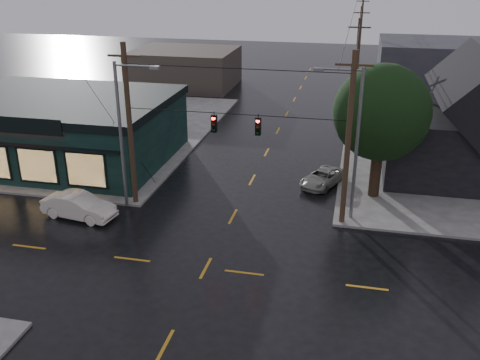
% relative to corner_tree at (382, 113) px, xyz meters
% --- Properties ---
extents(ground_plane, '(160.00, 160.00, 0.00)m').
position_rel_corner_tree_xyz_m(ground_plane, '(-8.35, -10.80, -5.71)').
color(ground_plane, black).
extents(sidewalk_nw, '(28.00, 28.00, 0.15)m').
position_rel_corner_tree_xyz_m(sidewalk_nw, '(-28.35, 9.20, -5.64)').
color(sidewalk_nw, '#615E5A').
rests_on(sidewalk_nw, ground).
extents(pizza_shop, '(16.30, 12.34, 4.90)m').
position_rel_corner_tree_xyz_m(pizza_shop, '(-23.35, 2.15, -3.15)').
color(pizza_shop, black).
rests_on(pizza_shop, ground).
extents(ne_building, '(12.60, 11.60, 8.75)m').
position_rel_corner_tree_xyz_m(ne_building, '(6.65, 6.20, -1.24)').
color(ne_building, black).
rests_on(ne_building, ground).
extents(corner_tree, '(6.04, 6.04, 8.61)m').
position_rel_corner_tree_xyz_m(corner_tree, '(0.00, 0.00, 0.00)').
color(corner_tree, black).
rests_on(corner_tree, ground).
extents(utility_pole_nw, '(2.00, 0.32, 10.15)m').
position_rel_corner_tree_xyz_m(utility_pole_nw, '(-14.85, -4.30, -5.71)').
color(utility_pole_nw, '#312216').
rests_on(utility_pole_nw, ground).
extents(utility_pole_ne, '(2.00, 0.32, 10.15)m').
position_rel_corner_tree_xyz_m(utility_pole_ne, '(-1.85, -4.30, -5.71)').
color(utility_pole_ne, '#312216').
rests_on(utility_pole_ne, ground).
extents(utility_pole_far_a, '(2.00, 0.32, 9.65)m').
position_rel_corner_tree_xyz_m(utility_pole_far_a, '(-1.85, 17.20, -5.71)').
color(utility_pole_far_a, '#312216').
rests_on(utility_pole_far_a, ground).
extents(utility_pole_far_b, '(2.00, 0.32, 9.15)m').
position_rel_corner_tree_xyz_m(utility_pole_far_b, '(-1.85, 37.20, -5.71)').
color(utility_pole_far_b, '#312216').
rests_on(utility_pole_far_b, ground).
extents(utility_pole_far_c, '(2.00, 0.32, 9.15)m').
position_rel_corner_tree_xyz_m(utility_pole_far_c, '(-1.85, 57.20, -5.71)').
color(utility_pole_far_c, '#312216').
rests_on(utility_pole_far_c, ground).
extents(span_signal_assembly, '(13.00, 0.48, 1.23)m').
position_rel_corner_tree_xyz_m(span_signal_assembly, '(-8.25, -4.30, -0.01)').
color(span_signal_assembly, black).
rests_on(span_signal_assembly, ground).
extents(streetlight_nw, '(5.40, 0.30, 9.15)m').
position_rel_corner_tree_xyz_m(streetlight_nw, '(-15.15, -5.00, -5.71)').
color(streetlight_nw, gray).
rests_on(streetlight_nw, ground).
extents(streetlight_ne, '(5.40, 0.30, 9.15)m').
position_rel_corner_tree_xyz_m(streetlight_ne, '(-1.35, -3.60, -5.71)').
color(streetlight_ne, gray).
rests_on(streetlight_ne, ground).
extents(bg_building_west, '(12.00, 10.00, 4.40)m').
position_rel_corner_tree_xyz_m(bg_building_west, '(-22.35, 29.20, -3.51)').
color(bg_building_west, '#41362F').
rests_on(bg_building_west, ground).
extents(bg_building_east, '(14.00, 12.00, 5.60)m').
position_rel_corner_tree_xyz_m(bg_building_east, '(7.65, 34.20, -2.91)').
color(bg_building_east, '#2B2B31').
rests_on(bg_building_east, ground).
extents(sedan_cream, '(4.75, 2.25, 1.50)m').
position_rel_corner_tree_xyz_m(sedan_cream, '(-17.37, -6.90, -4.96)').
color(sedan_cream, white).
rests_on(sedan_cream, ground).
extents(suv_silver, '(3.29, 4.40, 1.11)m').
position_rel_corner_tree_xyz_m(suv_silver, '(-3.43, 1.28, -5.15)').
color(suv_silver, gray).
rests_on(suv_silver, ground).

